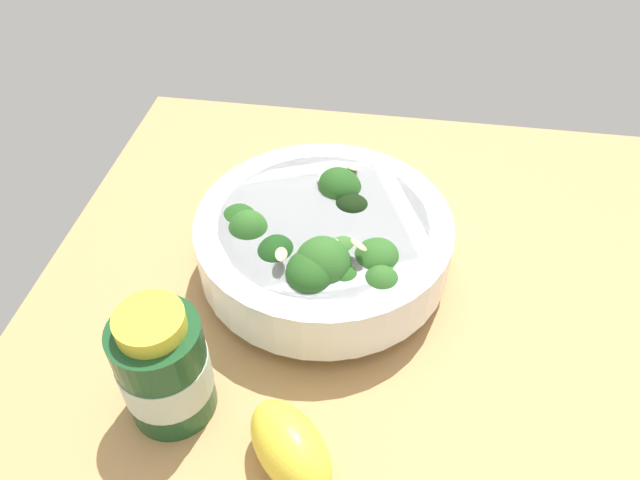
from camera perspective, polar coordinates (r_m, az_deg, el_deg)
ground_plane at (r=55.54cm, az=5.07°, el=-8.12°), size 63.74×63.74×4.06cm
bowl_of_broccoli at (r=53.68cm, az=-0.07°, el=-0.06°), size 22.77×22.77×9.15cm
lemon_wedge at (r=43.97cm, az=-3.29°, el=-19.10°), size 8.62×8.74×5.19cm
bottle_tall at (r=45.90cm, az=-15.00°, el=-11.59°), size 6.68×6.68×10.85cm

